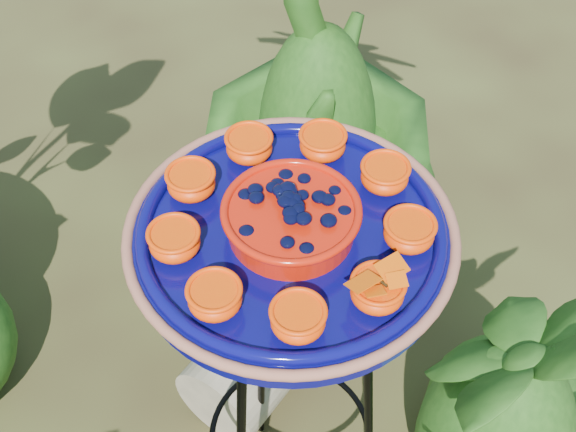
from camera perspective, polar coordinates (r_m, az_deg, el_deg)
The scene contains 5 objects.
tripod_stand at distance 1.38m, azimuth 0.18°, elevation -11.21°, with size 0.35×0.35×0.85m.
feeder_dish at distance 1.07m, azimuth 0.23°, elevation -1.13°, with size 0.49×0.49×0.10m.
driftwood_log at distance 1.95m, azimuth 0.51°, elevation -6.82°, with size 0.21×0.21×0.64m, color tan.
shrub_back_right at distance 1.87m, azimuth 2.17°, elevation 8.77°, with size 0.57×0.57×1.02m, color #1C4612.
shrub_front_right at distance 1.56m, azimuth 14.86°, elevation -13.61°, with size 0.39×0.26×0.73m, color #1C4612.
Camera 1 is at (-0.28, -0.73, 1.71)m, focal length 50.00 mm.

